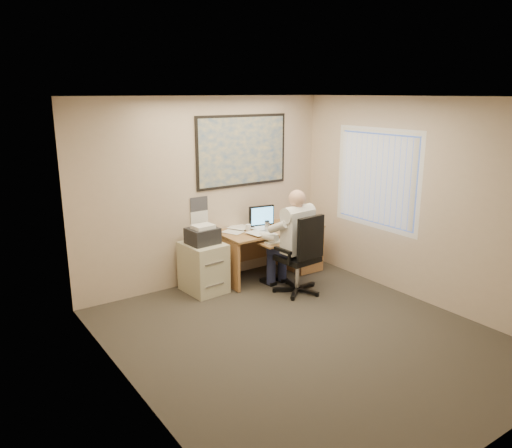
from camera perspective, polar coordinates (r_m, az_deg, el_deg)
room_shell at (r=5.46m, az=5.84°, el=-0.06°), size 4.00×4.50×2.70m
desk at (r=7.85m, az=3.38°, el=-2.26°), size 1.60×0.97×1.07m
world_map at (r=7.49m, az=-1.55°, el=8.35°), size 1.56×0.03×1.06m
wall_calendar at (r=7.26m, az=-6.51°, el=1.47°), size 0.28×0.01×0.42m
window_blinds at (r=7.33m, az=13.61°, el=5.04°), size 0.06×1.40×1.30m
filing_cabinet at (r=7.08m, az=-6.03°, el=-4.44°), size 0.55×0.64×0.98m
office_chair at (r=7.01m, az=4.97°, el=-5.32°), size 0.74×0.74×1.15m
person at (r=6.95m, az=4.63°, el=-2.03°), size 0.69×0.93×1.47m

